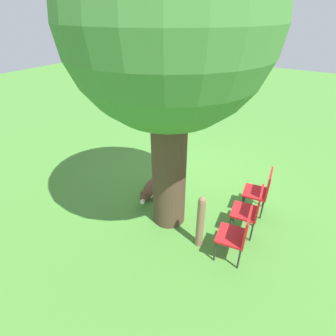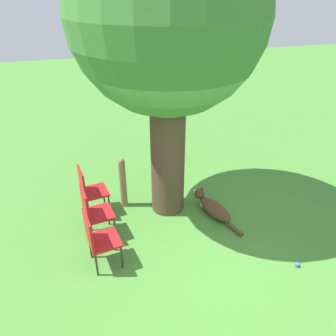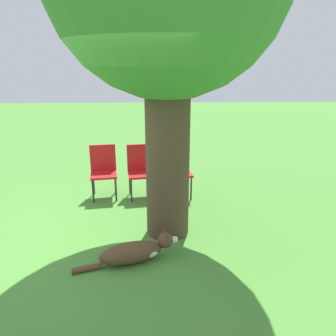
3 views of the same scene
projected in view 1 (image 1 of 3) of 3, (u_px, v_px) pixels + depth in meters
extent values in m
plane|color=#478433|center=(187.00, 187.00, 5.71)|extent=(30.00, 30.00, 0.00)
cylinder|color=#4C3828|center=(169.00, 161.00, 4.24)|extent=(0.57, 0.57, 2.44)
sphere|color=#427F38|center=(169.00, 21.00, 3.21)|extent=(2.78, 2.78, 2.78)
ellipsoid|color=#513823|center=(151.00, 188.00, 5.47)|extent=(0.50, 0.81, 0.25)
ellipsoid|color=silver|center=(148.00, 194.00, 5.31)|extent=(0.31, 0.32, 0.15)
sphere|color=#513823|center=(145.00, 197.00, 5.08)|extent=(0.24, 0.24, 0.19)
cylinder|color=silver|center=(143.00, 201.00, 4.99)|extent=(0.10, 0.10, 0.08)
cone|color=#513823|center=(147.00, 193.00, 5.01)|extent=(0.06, 0.06, 0.08)
cone|color=#513823|center=(142.00, 192.00, 5.03)|extent=(0.06, 0.06, 0.08)
cylinder|color=#513823|center=(158.00, 178.00, 5.94)|extent=(0.17, 0.35, 0.07)
cylinder|color=#846647|center=(200.00, 224.00, 4.11)|extent=(0.12, 0.12, 0.90)
sphere|color=#846647|center=(202.00, 200.00, 3.86)|extent=(0.11, 0.11, 0.11)
cube|color=red|center=(255.00, 192.00, 4.86)|extent=(0.48, 0.50, 0.04)
cube|color=red|center=(269.00, 184.00, 4.66)|extent=(0.10, 0.44, 0.46)
cylinder|color=#2D2D2D|center=(242.00, 205.00, 4.89)|extent=(0.03, 0.03, 0.40)
cylinder|color=#2D2D2D|center=(245.00, 194.00, 5.18)|extent=(0.03, 0.03, 0.40)
cylinder|color=#2D2D2D|center=(262.00, 210.00, 4.76)|extent=(0.03, 0.03, 0.40)
cylinder|color=#2D2D2D|center=(264.00, 198.00, 5.06)|extent=(0.03, 0.03, 0.40)
cube|color=red|center=(245.00, 212.00, 4.39)|extent=(0.48, 0.50, 0.04)
cube|color=red|center=(259.00, 203.00, 4.20)|extent=(0.10, 0.44, 0.46)
cylinder|color=#2D2D2D|center=(230.00, 225.00, 4.42)|extent=(0.03, 0.03, 0.40)
cylinder|color=#2D2D2D|center=(234.00, 212.00, 4.72)|extent=(0.03, 0.03, 0.40)
cylinder|color=#2D2D2D|center=(252.00, 232.00, 4.30)|extent=(0.03, 0.03, 0.40)
cylinder|color=#2D2D2D|center=(255.00, 217.00, 4.59)|extent=(0.03, 0.03, 0.40)
cube|color=red|center=(231.00, 236.00, 3.93)|extent=(0.48, 0.50, 0.04)
cube|color=red|center=(247.00, 227.00, 3.73)|extent=(0.10, 0.44, 0.46)
cylinder|color=#2D2D2D|center=(215.00, 251.00, 3.96)|extent=(0.03, 0.03, 0.40)
cylinder|color=#2D2D2D|center=(221.00, 234.00, 4.25)|extent=(0.03, 0.03, 0.40)
cylinder|color=#2D2D2D|center=(239.00, 259.00, 3.83)|extent=(0.03, 0.03, 0.40)
cylinder|color=#2D2D2D|center=(244.00, 241.00, 4.13)|extent=(0.03, 0.03, 0.40)
sphere|color=blue|center=(162.00, 156.00, 6.87)|extent=(0.07, 0.07, 0.07)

